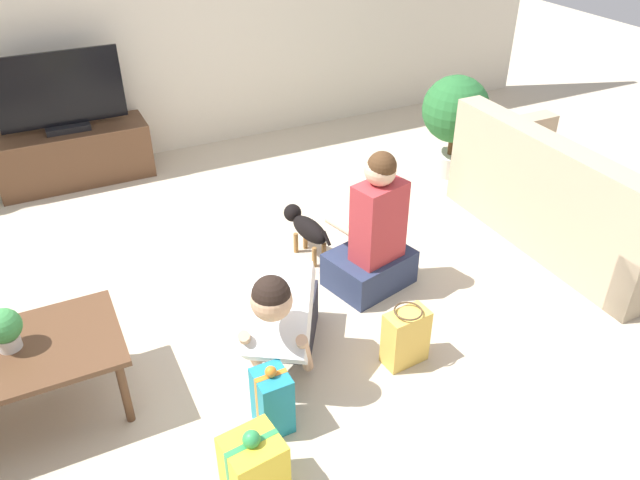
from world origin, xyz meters
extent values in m
plane|color=beige|center=(0.00, 0.00, 0.00)|extent=(16.00, 16.00, 0.00)
cube|color=beige|center=(0.00, 2.63, 1.30)|extent=(8.40, 0.06, 2.60)
cube|color=tan|center=(2.43, -0.22, 0.21)|extent=(0.94, 1.82, 0.42)
cube|color=tan|center=(2.06, -0.22, 0.63)|extent=(0.20, 1.82, 0.42)
cube|color=tan|center=(2.43, 0.61, 0.30)|extent=(0.94, 0.16, 0.60)
cube|color=red|center=(2.27, -0.61, 0.57)|extent=(0.18, 0.34, 0.32)
cube|color=#EACC4C|center=(2.27, -0.22, 0.57)|extent=(0.18, 0.34, 0.32)
cube|color=#E5566B|center=(2.27, 0.17, 0.57)|extent=(0.18, 0.34, 0.32)
cube|color=brown|center=(-1.38, -0.30, 0.42)|extent=(1.07, 0.62, 0.03)
cylinder|color=brown|center=(-0.90, -0.55, 0.20)|extent=(0.04, 0.04, 0.40)
cylinder|color=brown|center=(-0.90, -0.06, 0.20)|extent=(0.04, 0.04, 0.40)
cube|color=brown|center=(-0.74, 2.34, 0.23)|extent=(1.25, 0.44, 0.47)
cube|color=black|center=(-0.74, 2.34, 0.49)|extent=(0.35, 0.20, 0.05)
cube|color=black|center=(-0.74, 2.34, 0.82)|extent=(1.00, 0.03, 0.60)
cylinder|color=beige|center=(2.23, 1.04, 0.09)|extent=(0.30, 0.30, 0.19)
cylinder|color=brown|center=(2.23, 1.04, 0.27)|extent=(0.05, 0.05, 0.17)
sphere|color=#286B33|center=(2.23, 1.04, 0.60)|extent=(0.57, 0.57, 0.57)
cube|color=#23232D|center=(0.08, -0.34, 0.14)|extent=(0.48, 0.53, 0.28)
cube|color=white|center=(-0.07, -0.59, 0.44)|extent=(0.55, 0.61, 0.48)
sphere|color=tan|center=(-0.18, -0.76, 0.67)|extent=(0.21, 0.21, 0.21)
sphere|color=black|center=(-0.18, -0.76, 0.70)|extent=(0.19, 0.19, 0.19)
cylinder|color=tan|center=(-0.25, -0.60, 0.25)|extent=(0.20, 0.27, 0.42)
cylinder|color=tan|center=(-0.01, -0.75, 0.25)|extent=(0.20, 0.27, 0.42)
cube|color=#283351|center=(0.78, -0.07, 0.12)|extent=(0.60, 0.51, 0.24)
cube|color=#AD3338|center=(0.79, -0.13, 0.51)|extent=(0.36, 0.27, 0.53)
sphere|color=beige|center=(0.79, -0.12, 0.86)|extent=(0.19, 0.19, 0.19)
sphere|color=#472D19|center=(0.79, -0.13, 0.89)|extent=(0.18, 0.18, 0.18)
cylinder|color=beige|center=(0.87, 0.10, 0.43)|extent=(0.12, 0.27, 0.06)
cylinder|color=beige|center=(0.62, 0.04, 0.43)|extent=(0.12, 0.27, 0.06)
ellipsoid|color=black|center=(0.55, 0.38, 0.23)|extent=(0.20, 0.37, 0.15)
sphere|color=black|center=(0.52, 0.58, 0.27)|extent=(0.13, 0.13, 0.13)
sphere|color=olive|center=(0.51, 0.63, 0.26)|extent=(0.06, 0.06, 0.06)
cylinder|color=black|center=(0.59, 0.19, 0.26)|extent=(0.04, 0.09, 0.10)
cylinder|color=olive|center=(0.57, 0.50, 0.08)|extent=(0.03, 0.03, 0.15)
cylinder|color=olive|center=(0.49, 0.48, 0.08)|extent=(0.03, 0.03, 0.15)
cylinder|color=olive|center=(0.61, 0.28, 0.08)|extent=(0.03, 0.03, 0.15)
cylinder|color=olive|center=(0.53, 0.26, 0.08)|extent=(0.03, 0.03, 0.15)
cube|color=teal|center=(-0.26, -0.91, 0.17)|extent=(0.17, 0.19, 0.35)
cube|color=orange|center=(-0.26, -0.91, 0.17)|extent=(0.17, 0.03, 0.35)
sphere|color=orange|center=(-0.26, -0.91, 0.37)|extent=(0.06, 0.06, 0.06)
cube|color=yellow|center=(-0.48, -1.23, 0.17)|extent=(0.27, 0.26, 0.33)
cube|color=#2D934C|center=(-0.48, -1.23, 0.17)|extent=(0.25, 0.06, 0.34)
sphere|color=#2D934C|center=(-0.48, -1.23, 0.36)|extent=(0.08, 0.08, 0.08)
cube|color=#E5B74C|center=(0.59, -0.80, 0.17)|extent=(0.26, 0.16, 0.34)
torus|color=#4C3823|center=(0.59, -0.80, 0.36)|extent=(0.17, 0.17, 0.01)
cylinder|color=beige|center=(-1.35, -0.26, 0.47)|extent=(0.11, 0.11, 0.07)
sphere|color=#3D8E47|center=(-1.35, -0.26, 0.57)|extent=(0.17, 0.17, 0.17)
camera|label=1|loc=(-1.00, -2.95, 2.51)|focal=35.00mm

